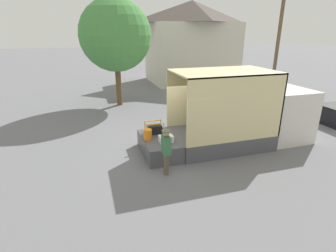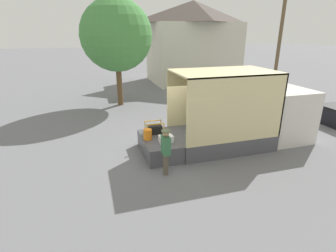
{
  "view_description": "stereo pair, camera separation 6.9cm",
  "coord_description": "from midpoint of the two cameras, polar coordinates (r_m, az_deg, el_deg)",
  "views": [
    {
      "loc": [
        -3.22,
        -9.42,
        4.72
      ],
      "look_at": [
        -0.39,
        -0.2,
        1.23
      ],
      "focal_mm": 28.0,
      "sensor_mm": 36.0,
      "label": 1
    },
    {
      "loc": [
        -3.16,
        -9.44,
        4.72
      ],
      "look_at": [
        -0.39,
        -0.2,
        1.23
      ],
      "focal_mm": 28.0,
      "sensor_mm": 36.0,
      "label": 2
    }
  ],
  "objects": [
    {
      "name": "house_backdrop",
      "position": [
        26.58,
        4.99,
        17.8
      ],
      "size": [
        8.2,
        6.41,
        7.43
      ],
      "color": "beige",
      "rests_on": "ground"
    },
    {
      "name": "orange_bucket",
      "position": [
        10.38,
        -4.63,
        -1.83
      ],
      "size": [
        0.34,
        0.34,
        0.42
      ],
      "color": "orange",
      "rests_on": "tailgate_deck"
    },
    {
      "name": "tailgate_deck",
      "position": [
        10.69,
        -2.04,
        -4.3
      ],
      "size": [
        1.37,
        2.36,
        0.68
      ],
      "primitive_type": "cube",
      "color": "#4C4C51",
      "rests_on": "ground"
    },
    {
      "name": "street_tree",
      "position": [
        17.67,
        -11.49,
        18.77
      ],
      "size": [
        4.51,
        4.51,
        6.75
      ],
      "color": "brown",
      "rests_on": "ground"
    },
    {
      "name": "portable_generator",
      "position": [
        10.96,
        -3.06,
        -0.69
      ],
      "size": [
        0.73,
        0.5,
        0.5
      ],
      "color": "black",
      "rests_on": "tailgate_deck"
    },
    {
      "name": "microwave",
      "position": [
        10.11,
        -0.64,
        -2.82
      ],
      "size": [
        0.53,
        0.38,
        0.27
      ],
      "color": "white",
      "rests_on": "tailgate_deck"
    },
    {
      "name": "utility_pole",
      "position": [
        23.7,
        22.85,
        17.25
      ],
      "size": [
        1.8,
        0.28,
        8.15
      ],
      "color": "brown",
      "rests_on": "ground"
    },
    {
      "name": "ground_plane",
      "position": [
        11.01,
        1.44,
        -5.49
      ],
      "size": [
        160.0,
        160.0,
        0.0
      ],
      "primitive_type": "plane",
      "color": "slate"
    },
    {
      "name": "box_truck",
      "position": [
        12.28,
        18.32,
        1.26
      ],
      "size": [
        6.16,
        2.49,
        3.25
      ],
      "color": "silver",
      "rests_on": "ground"
    },
    {
      "name": "worker_person",
      "position": [
        8.88,
        -0.63,
        -4.82
      ],
      "size": [
        0.3,
        0.44,
        1.65
      ],
      "color": "brown",
      "rests_on": "ground"
    }
  ]
}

